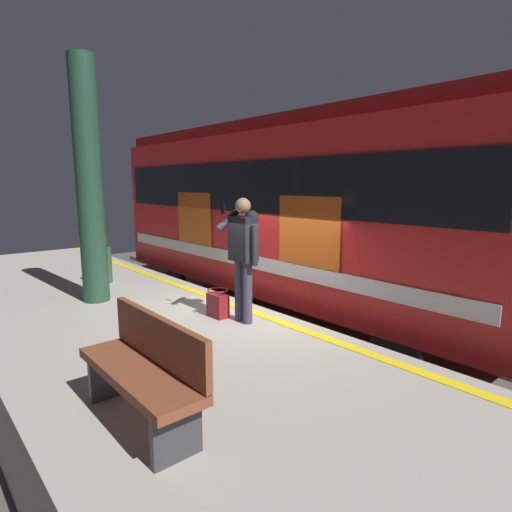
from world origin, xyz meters
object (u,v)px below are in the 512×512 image
(train_carriage, at_px, (297,207))
(bench, at_px, (145,367))
(station_column, at_px, (89,183))
(trash_bin, at_px, (102,265))
(handbag, at_px, (218,304))
(passenger, at_px, (244,250))

(train_carriage, xyz_separation_m, bench, (-2.97, 4.86, -1.00))
(station_column, xyz_separation_m, bench, (-3.97, 1.03, -1.50))
(trash_bin, bearing_deg, train_carriage, -124.56)
(handbag, bearing_deg, bench, 132.37)
(train_carriage, bearing_deg, handbag, 110.99)
(trash_bin, bearing_deg, passenger, -170.15)
(train_carriage, distance_m, passenger, 3.04)
(passenger, distance_m, station_column, 2.93)
(handbag, relative_size, bench, 0.28)
(handbag, bearing_deg, train_carriage, -69.01)
(train_carriage, xyz_separation_m, trash_bin, (2.25, 3.26, -1.14))
(station_column, bearing_deg, handbag, -152.99)
(bench, distance_m, trash_bin, 5.45)
(passenger, relative_size, bench, 1.18)
(handbag, height_order, bench, bench)
(train_carriage, bearing_deg, bench, 121.40)
(handbag, relative_size, trash_bin, 0.60)
(bench, bearing_deg, passenger, -56.67)
(station_column, distance_m, bench, 4.37)
(train_carriage, height_order, trash_bin, train_carriage)
(train_carriage, distance_m, station_column, 3.99)
(handbag, height_order, trash_bin, trash_bin)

